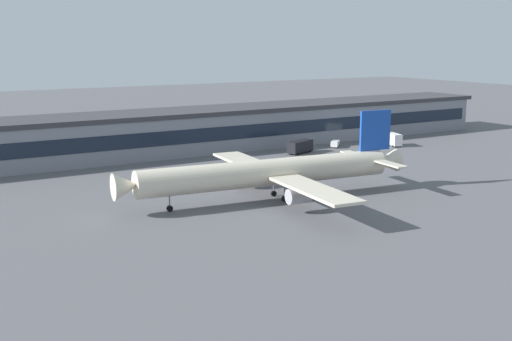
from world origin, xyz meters
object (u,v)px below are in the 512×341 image
fuel_truck (301,146)px  stair_truck (394,139)px  follow_me_car (335,143)px  airliner (272,172)px

fuel_truck → stair_truck: (29.43, -4.04, 0.10)m
fuel_truck → follow_me_car: 14.07m
airliner → fuel_truck: (34.15, 38.81, -3.40)m
follow_me_car → airliner: bearing=-139.1°
airliner → stair_truck: airliner is taller
airliner → follow_me_car: (47.94, 41.50, -4.20)m
airliner → stair_truck: (63.58, 34.77, -3.31)m
airliner → follow_me_car: size_ratio=12.95×
stair_truck → airliner: bearing=-151.3°
follow_me_car → stair_truck: bearing=-23.3°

